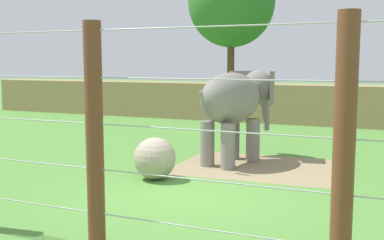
% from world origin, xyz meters
% --- Properties ---
extents(ground_plane, '(120.00, 120.00, 0.00)m').
position_xyz_m(ground_plane, '(0.00, 0.00, 0.00)').
color(ground_plane, '#518938').
extents(dirt_patch, '(4.82, 3.65, 0.01)m').
position_xyz_m(dirt_patch, '(0.72, 3.40, 0.00)').
color(dirt_patch, '#937F5B').
rests_on(dirt_patch, ground).
extents(embankment_wall, '(36.00, 1.80, 1.84)m').
position_xyz_m(embankment_wall, '(0.00, 13.53, 0.92)').
color(embankment_wall, '#997F56').
rests_on(embankment_wall, ground).
extents(elephant, '(1.91, 3.50, 2.66)m').
position_xyz_m(elephant, '(-0.18, 3.77, 1.76)').
color(elephant, gray).
rests_on(elephant, ground).
extents(enrichment_ball, '(1.05, 1.05, 1.05)m').
position_xyz_m(enrichment_ball, '(-1.39, 1.03, 0.52)').
color(enrichment_ball, tan).
rests_on(enrichment_ball, ground).
extents(cable_fence, '(8.01, 0.26, 3.49)m').
position_xyz_m(cable_fence, '(-0.01, -3.42, 1.75)').
color(cable_fence, brown).
rests_on(cable_fence, ground).
extents(tree_left_of_centre, '(5.25, 5.25, 9.30)m').
position_xyz_m(tree_left_of_centre, '(-5.38, 18.59, 6.53)').
color(tree_left_of_centre, brown).
rests_on(tree_left_of_centre, ground).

